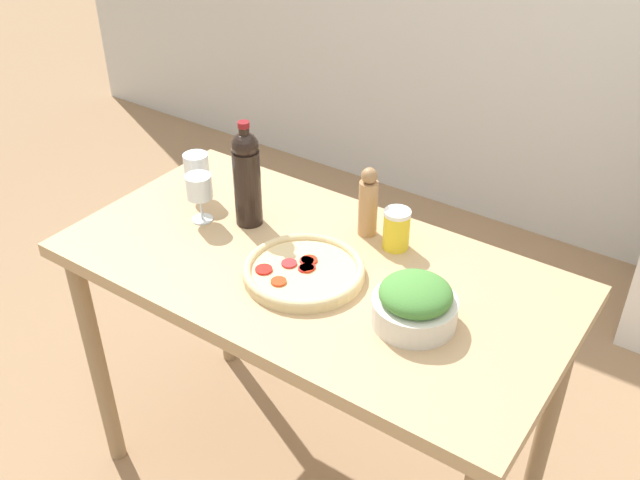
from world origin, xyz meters
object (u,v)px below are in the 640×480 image
object	(u,v)px
wine_glass_near	(199,189)
salad_bowl	(415,303)
wine_bottle	(247,176)
salt_canister	(396,229)
wine_glass_far	(197,167)
pepper_mill	(368,203)
homemade_pizza	(304,271)

from	to	relation	value
wine_glass_near	salad_bowl	size ratio (longest dim) A/B	0.71
wine_bottle	salt_canister	xyz separation A→B (m)	(0.42, 0.13, -0.09)
wine_glass_far	pepper_mill	bearing A→B (deg)	12.82
wine_glass_near	wine_glass_far	xyz separation A→B (m)	(-0.10, 0.09, 0.00)
salad_bowl	wine_bottle	bearing A→B (deg)	168.48
wine_glass_near	salt_canister	size ratio (longest dim) A/B	1.25
wine_bottle	wine_glass_near	size ratio (longest dim) A/B	2.17
salad_bowl	pepper_mill	bearing A→B (deg)	137.74
salad_bowl	salt_canister	distance (m)	0.32
wine_glass_near	homemade_pizza	distance (m)	0.43
salt_canister	wine_glass_far	bearing A→B (deg)	-170.54
wine_glass_far	wine_bottle	bearing A→B (deg)	-6.12
wine_glass_far	salt_canister	distance (m)	0.66
wine_glass_far	salt_canister	bearing A→B (deg)	9.46
wine_bottle	pepper_mill	world-z (taller)	wine_bottle
salad_bowl	homemade_pizza	size ratio (longest dim) A/B	0.64
salt_canister	wine_bottle	bearing A→B (deg)	-162.69
pepper_mill	wine_glass_far	bearing A→B (deg)	-167.18
homemade_pizza	wine_bottle	bearing A→B (deg)	156.56
homemade_pizza	salt_canister	size ratio (longest dim) A/B	2.73
wine_glass_far	pepper_mill	xyz separation A→B (m)	(0.54, 0.12, -0.00)
wine_glass_far	salt_canister	size ratio (longest dim) A/B	1.25
wine_glass_far	salad_bowl	size ratio (longest dim) A/B	0.71
homemade_pizza	wine_glass_near	bearing A→B (deg)	172.32
homemade_pizza	salt_canister	world-z (taller)	salt_canister
wine_bottle	homemade_pizza	world-z (taller)	wine_bottle
wine_glass_far	wine_glass_near	bearing A→B (deg)	-43.46
salad_bowl	salt_canister	bearing A→B (deg)	127.45
homemade_pizza	salt_canister	xyz separation A→B (m)	(0.13, 0.26, 0.04)
wine_glass_far	pepper_mill	size ratio (longest dim) A/B	0.70
wine_bottle	pepper_mill	distance (m)	0.35
wine_bottle	pepper_mill	xyz separation A→B (m)	(0.32, 0.15, -0.05)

